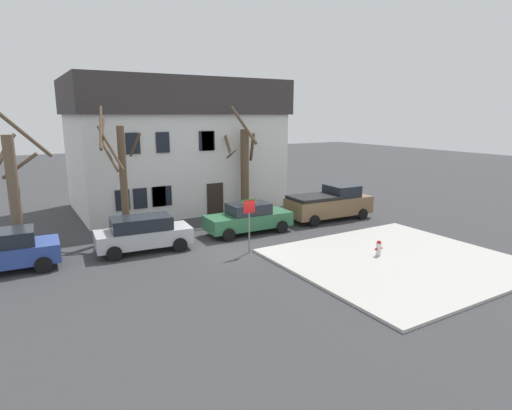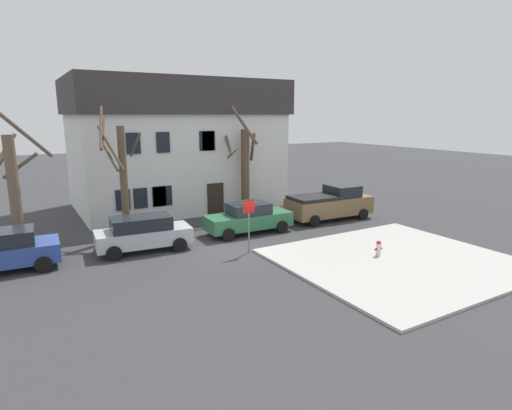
% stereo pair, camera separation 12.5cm
% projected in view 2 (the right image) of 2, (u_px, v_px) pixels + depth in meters
% --- Properties ---
extents(ground_plane, '(120.00, 120.00, 0.00)m').
position_uv_depth(ground_plane, '(229.00, 251.00, 20.18)').
color(ground_plane, '#38383A').
extents(sidewalk_slab, '(9.73, 8.92, 0.12)m').
position_uv_depth(sidewalk_slab, '(397.00, 261.00, 18.63)').
color(sidewalk_slab, '#B7B5AD').
rests_on(sidewalk_slab, ground_plane).
extents(building_main, '(13.85, 8.82, 8.67)m').
position_uv_depth(building_main, '(176.00, 143.00, 29.41)').
color(building_main, white).
rests_on(building_main, ground_plane).
extents(tree_bare_near, '(2.94, 3.06, 6.54)m').
position_uv_depth(tree_bare_near, '(14.00, 187.00, 19.54)').
color(tree_bare_near, brown).
rests_on(tree_bare_near, ground_plane).
extents(tree_bare_mid, '(2.11, 2.32, 6.85)m').
position_uv_depth(tree_bare_mid, '(121.00, 175.00, 21.74)').
color(tree_bare_mid, brown).
rests_on(tree_bare_mid, ground_plane).
extents(tree_bare_far, '(2.61, 2.66, 6.95)m').
position_uv_depth(tree_bare_far, '(244.00, 165.00, 26.94)').
color(tree_bare_far, brown).
rests_on(tree_bare_far, ground_plane).
extents(car_blue_wagon, '(4.47, 2.30, 1.73)m').
position_uv_depth(car_blue_wagon, '(1.00, 250.00, 17.37)').
color(car_blue_wagon, '#2D4799').
rests_on(car_blue_wagon, ground_plane).
extents(car_silver_wagon, '(4.54, 2.29, 1.69)m').
position_uv_depth(car_silver_wagon, '(143.00, 233.00, 20.01)').
color(car_silver_wagon, '#B7BABF').
rests_on(car_silver_wagon, ground_plane).
extents(car_green_sedan, '(4.82, 2.08, 1.67)m').
position_uv_depth(car_green_sedan, '(249.00, 218.00, 23.05)').
color(car_green_sedan, '#2D6B42').
rests_on(car_green_sedan, ground_plane).
extents(pickup_truck_brown, '(5.48, 2.51, 2.08)m').
position_uv_depth(pickup_truck_brown, '(330.00, 203.00, 26.05)').
color(pickup_truck_brown, brown).
rests_on(pickup_truck_brown, ground_plane).
extents(fire_hydrant, '(0.42, 0.22, 0.70)m').
position_uv_depth(fire_hydrant, '(378.00, 248.00, 19.03)').
color(fire_hydrant, silver).
rests_on(fire_hydrant, sidewalk_slab).
extents(street_sign_pole, '(0.76, 0.07, 2.58)m').
position_uv_depth(street_sign_pole, '(249.00, 215.00, 19.51)').
color(street_sign_pole, slate).
rests_on(street_sign_pole, ground_plane).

